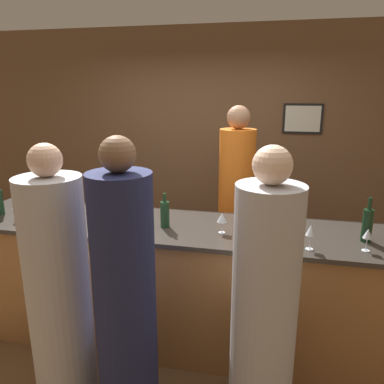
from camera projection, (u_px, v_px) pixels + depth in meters
ground_plane at (169, 337)px, 3.25m from camera, size 14.00×14.00×0.00m
back_wall at (208, 146)px, 4.64m from camera, size 8.00×0.08×2.80m
bar_counter at (167, 283)px, 3.11m from camera, size 3.42×0.79×1.04m
bartender at (235, 213)px, 3.67m from camera, size 0.34×0.34×1.94m
guest_0 at (126, 304)px, 2.20m from camera, size 0.36×0.36×1.85m
guest_1 at (264, 313)px, 2.15m from camera, size 0.38×0.38×1.80m
guest_2 at (59, 295)px, 2.37m from camera, size 0.40×0.40×1.78m
wine_bottle_1 at (367, 225)px, 2.61m from camera, size 0.07×0.07×0.32m
wine_bottle_2 at (165, 214)px, 2.89m from camera, size 0.07×0.07×0.27m
ice_bucket at (51, 193)px, 3.48m from camera, size 0.16×0.16×0.22m
wine_glass_1 at (311, 231)px, 2.47m from camera, size 0.07×0.07×0.18m
wine_glass_2 at (368, 235)px, 2.45m from camera, size 0.06×0.06×0.16m
wine_glass_3 at (222, 218)px, 2.76m from camera, size 0.08×0.08×0.16m
wine_glass_5 at (136, 221)px, 2.68m from camera, size 0.06×0.06×0.17m
wine_glass_6 at (16, 206)px, 3.03m from camera, size 0.07×0.07×0.16m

